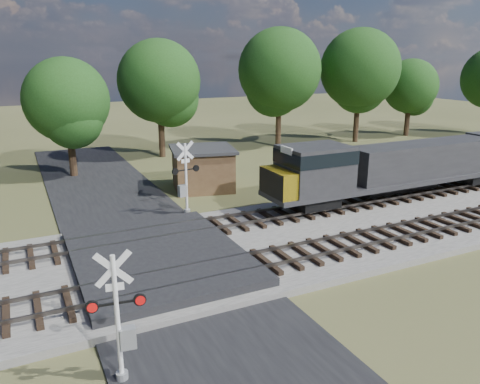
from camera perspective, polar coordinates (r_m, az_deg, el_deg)
ground at (r=20.65m, az=-9.51°, el=-9.29°), size 160.00×160.00×0.00m
ballast_bed at (r=25.34m, az=12.36°, el=-4.19°), size 140.00×10.00×0.30m
road at (r=20.63m, az=-9.52°, el=-9.19°), size 7.00×60.00×0.08m
crossing_panel at (r=20.96m, az=-9.95°, el=-7.97°), size 7.00×9.00×0.62m
track_near at (r=19.80m, az=0.92°, el=-8.88°), size 140.00×2.60×0.33m
track_far at (r=24.03m, az=-4.47°, el=-4.31°), size 140.00×2.60×0.33m
crossing_signal_near at (r=13.67m, az=-14.26°, el=-15.88°), size 1.59×0.38×3.96m
crossing_signal_far at (r=26.78m, az=-6.73°, el=0.87°), size 1.72×0.44×4.29m
equipment_shed at (r=32.22m, az=-4.57°, el=2.92°), size 5.01×5.01×2.86m
treeline at (r=40.70m, az=-9.85°, el=13.37°), size 81.38×11.70×11.73m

